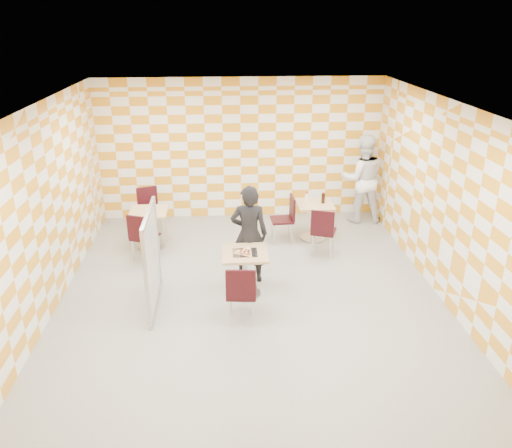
# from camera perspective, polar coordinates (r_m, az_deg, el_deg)

# --- Properties ---
(room_shell) EXTENTS (7.00, 7.00, 7.00)m
(room_shell) POSITION_cam_1_polar(r_m,az_deg,el_deg) (7.92, -0.89, 3.28)
(room_shell) COLOR #999994
(room_shell) RESTS_ON ground
(main_table) EXTENTS (0.70, 0.70, 0.75)m
(main_table) POSITION_cam_1_polar(r_m,az_deg,el_deg) (7.84, -1.26, -4.84)
(main_table) COLOR #D8B674
(main_table) RESTS_ON ground
(second_table) EXTENTS (0.70, 0.70, 0.75)m
(second_table) POSITION_cam_1_polar(r_m,az_deg,el_deg) (9.89, 6.67, 1.04)
(second_table) COLOR #D8B674
(second_table) RESTS_ON ground
(empty_table) EXTENTS (0.70, 0.70, 0.75)m
(empty_table) POSITION_cam_1_polar(r_m,az_deg,el_deg) (9.67, -12.08, 0.16)
(empty_table) COLOR #D8B674
(empty_table) RESTS_ON ground
(chair_main_front) EXTENTS (0.46, 0.47, 0.92)m
(chair_main_front) POSITION_cam_1_polar(r_m,az_deg,el_deg) (7.11, -1.69, -7.62)
(chair_main_front) COLOR black
(chair_main_front) RESTS_ON ground
(chair_second_front) EXTENTS (0.54, 0.55, 0.92)m
(chair_second_front) POSITION_cam_1_polar(r_m,az_deg,el_deg) (9.18, 7.67, -0.52)
(chair_second_front) COLOR black
(chair_second_front) RESTS_ON ground
(chair_second_side) EXTENTS (0.45, 0.44, 0.92)m
(chair_second_side) POSITION_cam_1_polar(r_m,az_deg,el_deg) (9.73, 3.53, 1.01)
(chair_second_side) COLOR black
(chair_second_side) RESTS_ON ground
(chair_empty_near) EXTENTS (0.55, 0.55, 0.92)m
(chair_empty_near) POSITION_cam_1_polar(r_m,az_deg,el_deg) (9.10, -12.89, -1.12)
(chair_empty_near) COLOR black
(chair_empty_near) RESTS_ON ground
(chair_empty_far) EXTENTS (0.54, 0.55, 0.92)m
(chair_empty_far) POSITION_cam_1_polar(r_m,az_deg,el_deg) (10.41, -12.14, 2.01)
(chair_empty_far) COLOR black
(chair_empty_far) RESTS_ON ground
(partition) EXTENTS (0.08, 1.38, 1.55)m
(partition) POSITION_cam_1_polar(r_m,az_deg,el_deg) (7.58, -11.79, -3.97)
(partition) COLOR white
(partition) RESTS_ON ground
(man_dark) EXTENTS (0.64, 0.45, 1.67)m
(man_dark) POSITION_cam_1_polar(r_m,az_deg,el_deg) (8.14, -0.79, -1.19)
(man_dark) COLOR black
(man_dark) RESTS_ON ground
(man_white) EXTENTS (0.96, 0.77, 1.89)m
(man_white) POSITION_cam_1_polar(r_m,az_deg,el_deg) (10.83, 12.05, 5.08)
(man_white) COLOR white
(man_white) RESTS_ON ground
(pizza_on_foil) EXTENTS (0.40, 0.40, 0.04)m
(pizza_on_foil) POSITION_cam_1_polar(r_m,az_deg,el_deg) (7.71, -1.27, -3.19)
(pizza_on_foil) COLOR silver
(pizza_on_foil) RESTS_ON main_table
(sport_bottle) EXTENTS (0.06, 0.06, 0.20)m
(sport_bottle) POSITION_cam_1_polar(r_m,az_deg,el_deg) (9.86, 5.79, 3.05)
(sport_bottle) COLOR white
(sport_bottle) RESTS_ON second_table
(soda_bottle) EXTENTS (0.07, 0.07, 0.23)m
(soda_bottle) POSITION_cam_1_polar(r_m,az_deg,el_deg) (9.81, 7.69, 2.95)
(soda_bottle) COLOR black
(soda_bottle) RESTS_ON second_table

